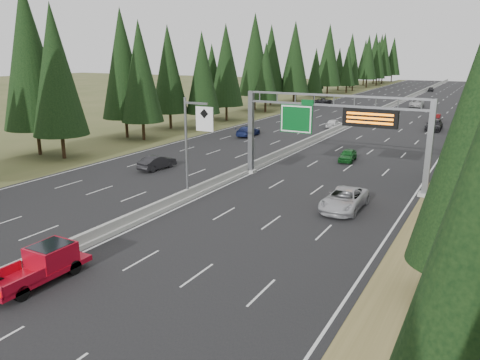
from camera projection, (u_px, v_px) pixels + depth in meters
name	position (u px, v px, depth m)	size (l,w,h in m)	color
road	(367.00, 118.00, 83.35)	(32.00, 260.00, 0.08)	black
shoulder_right	(477.00, 125.00, 75.00)	(3.60, 260.00, 0.06)	olive
shoulder_left	(276.00, 112.00, 91.70)	(3.60, 260.00, 0.06)	#434D24
median_barrier	(367.00, 116.00, 83.25)	(0.70, 260.00, 0.85)	#989993
sign_gantry	(339.00, 126.00, 39.75)	(16.75, 0.98, 7.80)	slate
hov_sign_pole	(192.00, 142.00, 35.44)	(2.80, 0.50, 8.00)	slate
tree_row_left	(267.00, 62.00, 94.81)	(12.21, 244.28, 18.95)	black
silver_minivan	(344.00, 199.00, 34.40)	(2.58, 5.59, 1.55)	#B2B2B7
red_pickup	(45.00, 262.00, 23.69)	(1.90, 5.33, 1.74)	black
car_ahead_green	(348.00, 155.00, 49.92)	(1.50, 3.74, 1.27)	#13541C
car_ahead_dkred	(436.00, 118.00, 78.12)	(1.41, 4.05, 1.33)	#570C0D
car_ahead_dkgrey	(434.00, 125.00, 69.94)	(2.20, 5.42, 1.57)	black
car_ahead_white	(417.00, 103.00, 99.91)	(2.69, 5.84, 1.62)	#B9B9B9
car_ahead_far	(431.00, 89.00, 140.66)	(1.57, 3.91, 1.33)	black
car_onc_near	(157.00, 162.00, 46.42)	(1.47, 4.22, 1.39)	black
car_onc_blue	(248.00, 131.00, 64.97)	(1.99, 4.90, 1.42)	navy
car_onc_white	(334.00, 123.00, 72.11)	(1.61, 4.01, 1.37)	silver
car_onc_far	(324.00, 101.00, 105.45)	(2.45, 5.31, 1.47)	black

